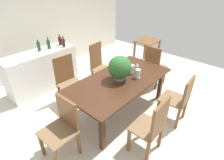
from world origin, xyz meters
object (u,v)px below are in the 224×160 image
Objects in this scene: kitchen_counter at (42,71)px; wine_bottle_tall at (39,46)px; dining_table at (120,83)px; crystal_vase_left at (131,68)px; chair_near_right at (180,98)px; chair_far_left at (68,78)px; chair_foot_end at (154,65)px; flower_centerpiece at (120,68)px; wine_glass at (137,65)px; crystal_vase_center_near at (138,73)px; chair_head_end at (63,125)px; wine_bottle_dark at (64,43)px; chair_near_left at (153,125)px; wine_bottle_amber at (49,44)px; chair_far_right at (99,64)px; wine_bottle_green at (60,41)px; side_table at (147,46)px.

wine_bottle_tall is (0.06, 0.04, 0.58)m from kitchen_counter.
crystal_vase_left is at bearing -4.83° from dining_table.
chair_near_right is 2.24m from chair_far_left.
chair_foot_end is 1.38m from flower_centerpiece.
wine_bottle_tall reaches higher than chair_near_right.
wine_glass reaches higher than dining_table.
wine_bottle_tall is (-1.78, 1.97, 0.48)m from chair_foot_end.
chair_foot_end is 1.10m from crystal_vase_center_near.
wine_bottle_dark reaches higher than chair_head_end.
dining_table is at bearing -115.53° from chair_near_left.
chair_near_left is 3.73× the size of wine_bottle_amber.
wine_glass is (0.27, 0.20, 0.01)m from crystal_vase_center_near.
wine_bottle_amber is at bearing 121.95° from chair_far_right.
dining_table is 0.38m from crystal_vase_left.
crystal_vase_center_near is at bearing -83.79° from wine_bottle_dark.
wine_bottle_tall reaches higher than chair_far_right.
crystal_vase_center_near is (-1.04, -0.22, 0.28)m from chair_foot_end.
wine_bottle_tall is at bearing 171.74° from wine_bottle_amber.
chair_near_left is at bearing -100.52° from wine_bottle_green.
wine_bottle_green is 0.92× the size of wine_bottle_amber.
kitchen_counter reaches higher than dining_table.
wine_bottle_dark reaches higher than wine_bottle_green.
chair_foot_end is 6.84× the size of wine_glass.
flower_centerpiece reaches higher than crystal_vase_center_near.
dining_table is 0.39m from crystal_vase_center_near.
wine_bottle_tall reaches higher than chair_head_end.
chair_far_left is 5.91× the size of crystal_vase_center_near.
chair_near_right is 1.31m from chair_foot_end.
flower_centerpiece reaches higher than dining_table.
crystal_vase_left is at bearing -66.37° from kitchen_counter.
wine_bottle_amber reaches higher than kitchen_counter.
chair_far_left is at bearing -89.10° from wine_bottle_tall.
crystal_vase_left is (0.32, -0.03, 0.20)m from dining_table.
chair_foot_end is 1.02× the size of chair_near_left.
crystal_vase_left is 0.69× the size of wine_bottle_amber.
crystal_vase_left is (0.79, 0.98, 0.29)m from chair_near_left.
wine_bottle_amber is (0.29, 0.01, 0.57)m from kitchen_counter.
flower_centerpiece is at bearing 142.18° from crystal_vase_center_near.
flower_centerpiece is 1.95m from wine_bottle_amber.
dining_table is at bearing -92.41° from wine_bottle_green.
wine_bottle_amber reaches higher than wine_bottle_dark.
crystal_vase_center_near is 0.65× the size of wine_bottle_amber.
crystal_vase_center_near is 0.70× the size of wine_bottle_green.
flower_centerpiece is at bearing -115.16° from chair_near_left.
dining_table is 7.64× the size of wine_bottle_amber.
chair_far_right is 1.84m from side_table.
chair_near_right is at bearing -135.14° from side_table.
side_table is (2.77, -1.17, -0.46)m from wine_bottle_tall.
chair_foot_end is 1.03m from crystal_vase_left.
wine_bottle_dark is (0.05, 1.77, 0.38)m from dining_table.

